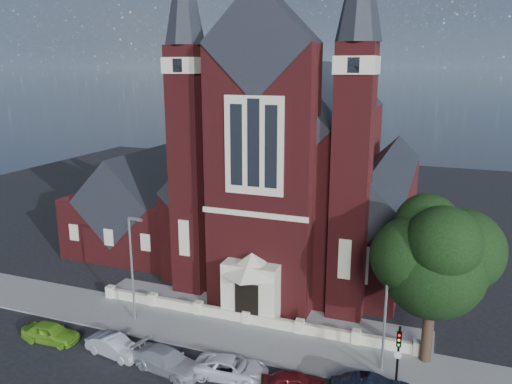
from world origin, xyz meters
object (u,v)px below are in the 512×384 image
(car_silver_a, at_px, (114,346))
(traffic_signal, at_px, (398,350))
(church, at_px, (307,173))
(car_white_suv, at_px, (231,368))
(car_silver_b, at_px, (167,361))
(car_lime_van, at_px, (51,333))
(car_dark_red, at_px, (294,384))
(parish_hall, at_px, (144,210))
(street_tree, at_px, (436,262))
(street_lamp_right, at_px, (387,303))
(street_lamp_left, at_px, (133,263))

(car_silver_a, bearing_deg, traffic_signal, -72.07)
(church, xyz_separation_m, car_white_suv, (1.52, -22.86, -7.55))
(traffic_signal, xyz_separation_m, car_silver_a, (-17.60, -2.83, -1.92))
(traffic_signal, distance_m, car_silver_b, 13.96)
(car_lime_van, relative_size, car_dark_red, 1.04)
(parish_hall, distance_m, street_tree, 31.27)
(street_lamp_right, bearing_deg, car_silver_a, -165.23)
(church, relative_size, car_dark_red, 8.98)
(street_lamp_right, bearing_deg, parish_hall, 151.78)
(street_tree, xyz_separation_m, car_silver_b, (-15.07, -6.41, -6.27))
(parish_hall, height_order, street_lamp_right, parish_hall)
(street_tree, distance_m, car_lime_van, 25.87)
(car_silver_a, height_order, car_dark_red, car_silver_a)
(traffic_signal, bearing_deg, car_white_suv, -166.12)
(car_white_suv, bearing_deg, car_dark_red, -98.82)
(church, bearing_deg, street_lamp_left, -112.66)
(church, height_order, street_lamp_right, church)
(church, xyz_separation_m, parish_hall, (-16.00, -4.94, -4.17))
(parish_hall, distance_m, car_white_suv, 25.28)
(street_tree, relative_size, street_lamp_left, 1.32)
(car_lime_van, bearing_deg, street_tree, -79.10)
(street_lamp_right, xyz_separation_m, car_silver_a, (-16.69, -4.40, -3.93))
(traffic_signal, distance_m, car_silver_a, 17.93)
(car_silver_a, bearing_deg, car_white_suv, -77.80)
(car_dark_red, bearing_deg, car_silver_b, 76.03)
(car_silver_a, bearing_deg, street_lamp_left, 25.37)
(traffic_signal, bearing_deg, street_lamp_left, 175.24)
(church, height_order, car_dark_red, church)
(street_tree, bearing_deg, car_white_suv, -153.08)
(street_tree, distance_m, traffic_signal, 5.70)
(church, relative_size, car_lime_van, 8.68)
(church, height_order, car_lime_van, church)
(street_tree, height_order, car_silver_b, street_tree)
(church, bearing_deg, car_silver_b, -95.96)
(street_lamp_left, relative_size, car_silver_a, 2.01)
(car_white_suv, height_order, car_dark_red, car_dark_red)
(street_tree, bearing_deg, car_silver_b, -156.95)
(street_lamp_right, bearing_deg, car_lime_van, -168.22)
(car_lime_van, relative_size, car_silver_b, 0.84)
(traffic_signal, height_order, car_dark_red, traffic_signal)
(parish_hall, xyz_separation_m, car_silver_b, (13.53, -18.70, -3.32))
(car_lime_van, bearing_deg, car_silver_b, -94.50)
(church, height_order, parish_hall, church)
(street_lamp_left, xyz_separation_m, car_silver_b, (5.44, -4.70, -3.91))
(parish_hall, bearing_deg, car_silver_b, -54.11)
(car_lime_van, xyz_separation_m, car_silver_a, (5.11, 0.15, -0.02))
(parish_hall, xyz_separation_m, car_silver_a, (9.40, -18.40, -3.35))
(street_lamp_right, height_order, car_lime_van, street_lamp_right)
(parish_hall, bearing_deg, car_white_suv, -45.65)
(street_tree, relative_size, car_lime_van, 2.66)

